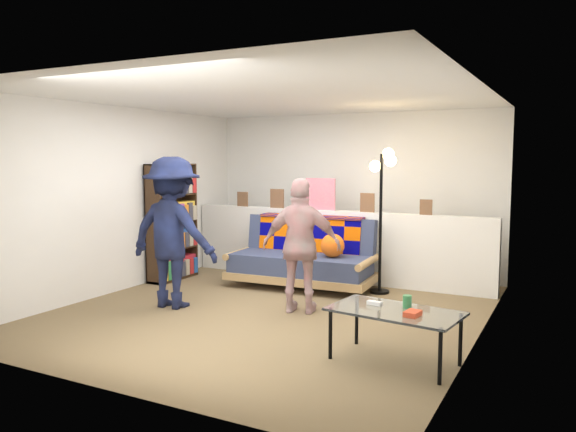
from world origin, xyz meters
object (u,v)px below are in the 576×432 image
object	(u,v)px
coffee_table	(396,314)
bookshelf	(172,226)
person_left	(173,232)
person_right	(301,246)
floor_lamp	(383,191)
futon_sofa	(304,258)

from	to	relation	value
coffee_table	bookshelf	bearing A→B (deg)	155.27
person_left	person_right	xyz separation A→B (m)	(1.44, 0.46, -0.12)
coffee_table	floor_lamp	world-z (taller)	floor_lamp
futon_sofa	bookshelf	distance (m)	1.97
futon_sofa	floor_lamp	world-z (taller)	floor_lamp
floor_lamp	person_right	xyz separation A→B (m)	(-0.51, -1.32, -0.56)
person_left	person_right	distance (m)	1.51
floor_lamp	futon_sofa	bearing A→B (deg)	-171.97
futon_sofa	bookshelf	bearing A→B (deg)	-166.28
bookshelf	coffee_table	world-z (taller)	bookshelf
coffee_table	floor_lamp	xyz separation A→B (m)	(-0.89, 2.36, 0.89)
bookshelf	person_right	world-z (taller)	bookshelf
coffee_table	futon_sofa	bearing A→B (deg)	131.08
futon_sofa	bookshelf	xyz separation A→B (m)	(-1.88, -0.46, 0.38)
bookshelf	coffee_table	distance (m)	4.20
coffee_table	floor_lamp	bearing A→B (deg)	110.65
coffee_table	person_left	bearing A→B (deg)	168.52
coffee_table	floor_lamp	distance (m)	2.67
coffee_table	person_right	size ratio (longest dim) A/B	0.76
bookshelf	coffee_table	bearing A→B (deg)	-24.73
person_left	person_right	world-z (taller)	person_left
futon_sofa	person_right	bearing A→B (deg)	-65.69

